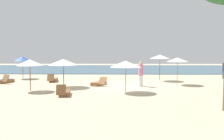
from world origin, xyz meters
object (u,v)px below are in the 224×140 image
at_px(umbrella_4, 178,60).
at_px(person_2, 141,74).
at_px(umbrella_1, 160,57).
at_px(lounger_2, 64,93).
at_px(umbrella_2, 23,59).
at_px(umbrella_0, 30,62).
at_px(lounger_1, 99,83).
at_px(person_1, 224,70).
at_px(lounger_0, 5,81).
at_px(umbrella_5, 63,62).
at_px(umbrella_3, 126,64).
at_px(lounger_3, 53,80).

distance_m(umbrella_4, person_2, 3.38).
height_order(umbrella_1, lounger_2, umbrella_1).
relative_size(lounger_2, person_2, 0.89).
bearing_deg(umbrella_2, umbrella_0, -66.85).
xyz_separation_m(lounger_1, person_1, (11.77, 5.01, 0.68)).
distance_m(umbrella_0, lounger_1, 5.57).
xyz_separation_m(umbrella_4, person_2, (-3.02, -1.09, -1.03)).
height_order(lounger_0, lounger_2, lounger_2).
bearing_deg(umbrella_5, umbrella_0, -135.18).
height_order(lounger_0, person_2, person_2).
height_order(umbrella_2, person_2, umbrella_2).
height_order(umbrella_3, lounger_1, umbrella_3).
distance_m(umbrella_3, person_1, 12.78).
height_order(umbrella_5, lounger_1, umbrella_5).
bearing_deg(umbrella_0, lounger_0, 130.63).
xyz_separation_m(umbrella_1, umbrella_4, (0.97, -2.66, -0.16)).
xyz_separation_m(umbrella_5, lounger_0, (-5.37, 2.15, -1.69)).
bearing_deg(person_2, lounger_1, 172.36).
distance_m(umbrella_3, umbrella_5, 5.13).
xyz_separation_m(umbrella_3, lounger_2, (-3.81, -1.39, -1.69)).
height_order(umbrella_5, person_1, umbrella_5).
bearing_deg(umbrella_1, umbrella_0, -148.22).
bearing_deg(umbrella_2, umbrella_3, -38.94).
height_order(lounger_1, lounger_3, same).
bearing_deg(umbrella_0, umbrella_4, 17.55).
height_order(umbrella_5, lounger_3, umbrella_5).
relative_size(lounger_0, person_2, 0.91).
height_order(umbrella_3, lounger_2, umbrella_3).
relative_size(umbrella_4, lounger_3, 1.25).
bearing_deg(lounger_2, umbrella_3, 20.03).
bearing_deg(person_1, umbrella_3, -140.23).
relative_size(umbrella_1, lounger_2, 1.39).
distance_m(umbrella_4, person_1, 7.13).
distance_m(lounger_0, lounger_2, 8.48).
xyz_separation_m(umbrella_2, lounger_2, (5.85, -9.19, -1.74)).
distance_m(umbrella_4, lounger_2, 9.76).
bearing_deg(umbrella_1, person_1, 14.60).
distance_m(lounger_1, lounger_2, 4.88).
distance_m(umbrella_4, lounger_0, 14.35).
bearing_deg(umbrella_0, lounger_2, -33.64).
xyz_separation_m(lounger_0, lounger_2, (6.15, -5.83, -0.01)).
bearing_deg(umbrella_5, umbrella_4, 9.68).
bearing_deg(person_2, lounger_2, -140.93).
relative_size(umbrella_1, person_2, 1.23).
xyz_separation_m(person_1, person_2, (-8.55, -5.44, 0.10)).
bearing_deg(umbrella_5, umbrella_2, 132.59).
bearing_deg(umbrella_5, lounger_1, 18.01).
bearing_deg(umbrella_0, person_1, 25.46).
height_order(umbrella_0, lounger_0, umbrella_0).
bearing_deg(lounger_0, person_2, -8.81).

